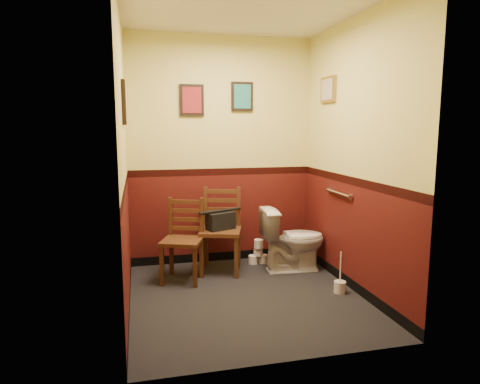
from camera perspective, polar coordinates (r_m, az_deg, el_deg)
name	(u,v)px	position (r m, az deg, el deg)	size (l,w,h in m)	color
floor	(246,297)	(4.30, 0.80, -13.80)	(2.20, 2.40, 0.00)	black
ceiling	(247,6)	(4.11, 0.89, 23.58)	(2.20, 2.40, 0.00)	silver
wall_back	(221,152)	(5.15, -2.49, 5.40)	(2.20, 2.70, 0.00)	#47110E
wall_front	(291,172)	(2.84, 6.88, 2.73)	(2.20, 2.70, 0.00)	#47110E
wall_left	(124,161)	(3.86, -15.22, 4.03)	(2.40, 2.70, 0.00)	#47110E
wall_right	(354,157)	(4.39, 14.95, 4.55)	(2.40, 2.70, 0.00)	#47110E
grab_bar	(338,193)	(4.64, 12.96, -0.15)	(0.05, 0.56, 0.06)	silver
framed_print_back_a	(192,100)	(5.08, -6.45, 12.08)	(0.28, 0.04, 0.36)	black
framed_print_back_b	(242,97)	(5.19, 0.29, 12.61)	(0.26, 0.04, 0.34)	black
framed_print_left	(124,103)	(3.95, -15.17, 11.39)	(0.04, 0.30, 0.38)	black
framed_print_right	(328,90)	(4.92, 11.65, 13.24)	(0.04, 0.34, 0.28)	olive
toilet	(293,240)	(4.98, 7.04, -6.34)	(0.41, 0.73, 0.72)	white
toilet_brush	(340,286)	(4.48, 13.18, -12.13)	(0.12, 0.12, 0.42)	silver
chair_left	(183,240)	(4.66, -7.58, -6.35)	(0.53, 0.53, 0.88)	#58321A
chair_right	(221,230)	(4.88, -2.55, -5.11)	(0.56, 0.56, 0.96)	#58321A
handbag	(221,221)	(4.82, -2.61, -3.85)	(0.35, 0.26, 0.23)	black
tp_stack	(258,253)	(5.23, 2.44, -8.18)	(0.23, 0.14, 0.30)	silver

